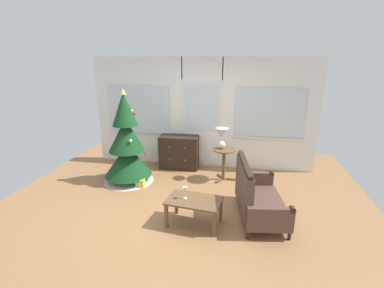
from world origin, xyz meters
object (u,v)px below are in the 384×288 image
dresser_cabinet (179,152)px  side_table (224,158)px  coffee_table (194,203)px  gift_box (141,183)px  wine_glass (185,190)px  settee_sofa (255,196)px  table_lamp (222,135)px  christmas_tree (127,148)px

dresser_cabinet → side_table: 1.20m
coffee_table → gift_box: size_ratio=5.35×
side_table → wine_glass: 1.84m
dresser_cabinet → settee_sofa: size_ratio=0.63×
table_lamp → gift_box: size_ratio=2.62×
dresser_cabinet → settee_sofa: 2.54m
christmas_tree → settee_sofa: 2.80m
coffee_table → wine_glass: (-0.14, 0.01, 0.21)m
christmas_tree → table_lamp: 1.99m
dresser_cabinet → side_table: dresser_cabinet is taller
side_table → dresser_cabinet: bearing=155.4°
settee_sofa → coffee_table: bearing=-156.5°
settee_sofa → table_lamp: (-0.68, 1.42, 0.60)m
wine_glass → gift_box: wine_glass is taller
wine_glass → gift_box: bearing=136.3°
side_table → coffee_table: bearing=-100.2°
settee_sofa → dresser_cabinet: bearing=132.2°
dresser_cabinet → christmas_tree: bearing=-134.3°
dresser_cabinet → wine_glass: bearing=-74.7°
wine_glass → gift_box: 1.69m
dresser_cabinet → settee_sofa: bearing=-47.8°
dresser_cabinet → gift_box: 1.32m
coffee_table → christmas_tree: bearing=140.5°
wine_glass → dresser_cabinet: bearing=105.3°
table_lamp → wine_glass: bearing=-102.6°
wine_glass → side_table: bearing=75.3°
coffee_table → gift_box: (-1.31, 1.13, -0.28)m
christmas_tree → side_table: (1.98, 0.42, -0.25)m
table_lamp → gift_box: bearing=-156.1°
christmas_tree → settee_sofa: size_ratio=1.35×
christmas_tree → side_table: size_ratio=2.83×
dresser_cabinet → coffee_table: (0.77, -2.29, -0.03)m
gift_box → dresser_cabinet: bearing=64.7°
settee_sofa → table_lamp: 1.69m
table_lamp → side_table: bearing=-33.7°
christmas_tree → settee_sofa: christmas_tree is taller
christmas_tree → gift_box: (0.35, -0.24, -0.66)m
dresser_cabinet → coffee_table: size_ratio=1.01×
settee_sofa → gift_box: bearing=162.2°
coffee_table → wine_glass: 0.25m
gift_box → settee_sofa: bearing=-17.8°
coffee_table → gift_box: coffee_table is taller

